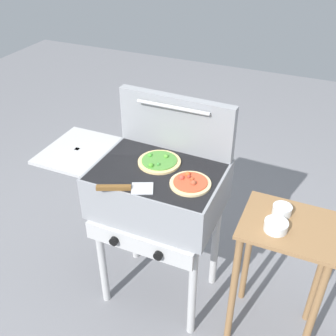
{
  "coord_description": "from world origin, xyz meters",
  "views": [
    {
      "loc": [
        0.7,
        -1.48,
        2.01
      ],
      "look_at": [
        0.05,
        0.0,
        0.92
      ],
      "focal_mm": 42.9,
      "sensor_mm": 36.0,
      "label": 1
    }
  ],
  "objects_px": {
    "pizza_veggie": "(159,161)",
    "pizza_pepperoni": "(190,183)",
    "spatula": "(125,188)",
    "topping_bowl_near": "(282,210)",
    "prep_table": "(283,259)",
    "grill": "(156,192)",
    "topping_bowl_far": "(276,226)"
  },
  "relations": [
    {
      "from": "spatula",
      "to": "pizza_pepperoni",
      "type": "bearing_deg",
      "value": 30.9
    },
    {
      "from": "grill",
      "to": "topping_bowl_far",
      "type": "distance_m",
      "value": 0.62
    },
    {
      "from": "pizza_veggie",
      "to": "spatula",
      "type": "xyz_separation_m",
      "value": [
        -0.05,
        -0.26,
        -0.0
      ]
    },
    {
      "from": "topping_bowl_far",
      "to": "grill",
      "type": "bearing_deg",
      "value": 174.51
    },
    {
      "from": "pizza_veggie",
      "to": "topping_bowl_far",
      "type": "xyz_separation_m",
      "value": [
        0.62,
        -0.11,
        -0.11
      ]
    },
    {
      "from": "topping_bowl_near",
      "to": "spatula",
      "type": "bearing_deg",
      "value": -158.4
    },
    {
      "from": "pizza_pepperoni",
      "to": "prep_table",
      "type": "xyz_separation_m",
      "value": [
        0.47,
        0.06,
        -0.36
      ]
    },
    {
      "from": "spatula",
      "to": "prep_table",
      "type": "xyz_separation_m",
      "value": [
        0.73,
        0.21,
        -0.36
      ]
    },
    {
      "from": "grill",
      "to": "spatula",
      "type": "distance_m",
      "value": 0.26
    },
    {
      "from": "pizza_veggie",
      "to": "prep_table",
      "type": "bearing_deg",
      "value": -4.28
    },
    {
      "from": "grill",
      "to": "topping_bowl_near",
      "type": "xyz_separation_m",
      "value": [
        0.62,
        0.06,
        0.04
      ]
    },
    {
      "from": "pizza_pepperoni",
      "to": "spatula",
      "type": "bearing_deg",
      "value": -149.1
    },
    {
      "from": "prep_table",
      "to": "grill",
      "type": "bearing_deg",
      "value": -179.63
    },
    {
      "from": "grill",
      "to": "pizza_veggie",
      "type": "relative_size",
      "value": 4.42
    },
    {
      "from": "spatula",
      "to": "topping_bowl_near",
      "type": "relative_size",
      "value": 2.89
    },
    {
      "from": "grill",
      "to": "topping_bowl_near",
      "type": "relative_size",
      "value": 10.64
    },
    {
      "from": "topping_bowl_far",
      "to": "pizza_pepperoni",
      "type": "bearing_deg",
      "value": 179.03
    },
    {
      "from": "pizza_pepperoni",
      "to": "topping_bowl_far",
      "type": "height_order",
      "value": "pizza_pepperoni"
    },
    {
      "from": "pizza_pepperoni",
      "to": "prep_table",
      "type": "distance_m",
      "value": 0.6
    },
    {
      "from": "pizza_veggie",
      "to": "pizza_pepperoni",
      "type": "xyz_separation_m",
      "value": [
        0.21,
        -0.11,
        0.0
      ]
    },
    {
      "from": "pizza_pepperoni",
      "to": "topping_bowl_near",
      "type": "height_order",
      "value": "pizza_pepperoni"
    },
    {
      "from": "prep_table",
      "to": "topping_bowl_far",
      "type": "bearing_deg",
      "value": -131.49
    },
    {
      "from": "prep_table",
      "to": "topping_bowl_far",
      "type": "height_order",
      "value": "topping_bowl_far"
    },
    {
      "from": "pizza_veggie",
      "to": "topping_bowl_near",
      "type": "bearing_deg",
      "value": 0.6
    },
    {
      "from": "prep_table",
      "to": "pizza_veggie",
      "type": "bearing_deg",
      "value": 175.72
    },
    {
      "from": "grill",
      "to": "pizza_pepperoni",
      "type": "distance_m",
      "value": 0.26
    },
    {
      "from": "prep_table",
      "to": "topping_bowl_far",
      "type": "xyz_separation_m",
      "value": [
        -0.06,
        -0.06,
        0.25
      ]
    },
    {
      "from": "topping_bowl_near",
      "to": "topping_bowl_far",
      "type": "relative_size",
      "value": 0.84
    },
    {
      "from": "grill",
      "to": "spatula",
      "type": "relative_size",
      "value": 3.69
    },
    {
      "from": "pizza_veggie",
      "to": "topping_bowl_far",
      "type": "distance_m",
      "value": 0.64
    },
    {
      "from": "grill",
      "to": "topping_bowl_far",
      "type": "xyz_separation_m",
      "value": [
        0.62,
        -0.06,
        0.04
      ]
    },
    {
      "from": "grill",
      "to": "topping_bowl_far",
      "type": "relative_size",
      "value": 8.96
    }
  ]
}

